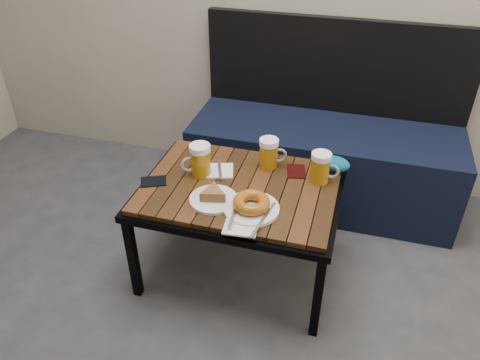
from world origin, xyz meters
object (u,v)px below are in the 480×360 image
(passport_navy, at_px, (153,181))
(beer_mug_right, at_px, (321,167))
(beer_mug_centre, at_px, (269,153))
(plate_bagel, at_px, (251,205))
(cafe_table, at_px, (240,194))
(beer_mug_left, at_px, (200,160))
(plate_pie, at_px, (213,196))
(knit_pouch, at_px, (334,164))
(passport_burgundy, at_px, (296,171))
(bench, at_px, (323,155))

(passport_navy, bearing_deg, beer_mug_right, 82.23)
(beer_mug_centre, bearing_deg, plate_bagel, -108.58)
(cafe_table, xyz_separation_m, passport_navy, (-0.36, -0.07, 0.05))
(beer_mug_centre, xyz_separation_m, beer_mug_right, (0.23, -0.05, -0.00))
(plate_bagel, bearing_deg, beer_mug_left, 146.22)
(beer_mug_right, bearing_deg, beer_mug_centre, 163.79)
(plate_pie, relative_size, passport_navy, 1.81)
(beer_mug_right, xyz_separation_m, passport_navy, (-0.68, -0.20, -0.06))
(beer_mug_right, xyz_separation_m, knit_pouch, (0.04, 0.10, -0.04))
(knit_pouch, bearing_deg, plate_bagel, -125.74)
(plate_pie, bearing_deg, passport_burgundy, 46.84)
(plate_bagel, distance_m, passport_burgundy, 0.34)
(beer_mug_centre, height_order, plate_bagel, beer_mug_centre)
(plate_pie, distance_m, plate_bagel, 0.16)
(bench, height_order, beer_mug_right, bench)
(beer_mug_right, relative_size, knit_pouch, 0.94)
(plate_pie, height_order, passport_navy, plate_pie)
(beer_mug_left, bearing_deg, beer_mug_right, 158.05)
(beer_mug_right, distance_m, knit_pouch, 0.12)
(beer_mug_centre, relative_size, passport_navy, 1.27)
(beer_mug_right, bearing_deg, cafe_table, -161.43)
(beer_mug_centre, bearing_deg, cafe_table, -134.08)
(bench, xyz_separation_m, cafe_table, (-0.28, -0.67, 0.16))
(bench, bearing_deg, knit_pouch, -79.83)
(beer_mug_centre, distance_m, knit_pouch, 0.28)
(beer_mug_centre, bearing_deg, passport_navy, -169.72)
(cafe_table, bearing_deg, passport_navy, -168.30)
(beer_mug_left, xyz_separation_m, passport_burgundy, (0.40, 0.13, -0.07))
(beer_mug_left, xyz_separation_m, beer_mug_right, (0.50, 0.09, -0.00))
(bench, xyz_separation_m, passport_burgundy, (-0.07, -0.51, 0.20))
(passport_navy, bearing_deg, cafe_table, 77.32)
(plate_pie, distance_m, knit_pouch, 0.56)
(beer_mug_centre, xyz_separation_m, plate_bagel, (0.01, -0.33, -0.04))
(beer_mug_left, height_order, beer_mug_centre, beer_mug_left)
(knit_pouch, bearing_deg, bench, 100.17)
(beer_mug_right, distance_m, passport_burgundy, 0.13)
(cafe_table, bearing_deg, plate_bagel, -59.42)
(passport_burgundy, bearing_deg, bench, 69.01)
(bench, bearing_deg, passport_burgundy, -98.16)
(bench, height_order, knit_pouch, bench)
(beer_mug_centre, height_order, beer_mug_right, same)
(plate_pie, xyz_separation_m, passport_navy, (-0.29, 0.06, -0.02))
(beer_mug_left, distance_m, passport_navy, 0.22)
(bench, bearing_deg, plate_bagel, -103.14)
(passport_burgundy, height_order, knit_pouch, knit_pouch)
(cafe_table, bearing_deg, beer_mug_left, 169.16)
(beer_mug_left, distance_m, plate_bagel, 0.34)
(plate_bagel, height_order, passport_navy, plate_bagel)
(cafe_table, bearing_deg, knit_pouch, 32.47)
(beer_mug_centre, height_order, passport_burgundy, beer_mug_centre)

